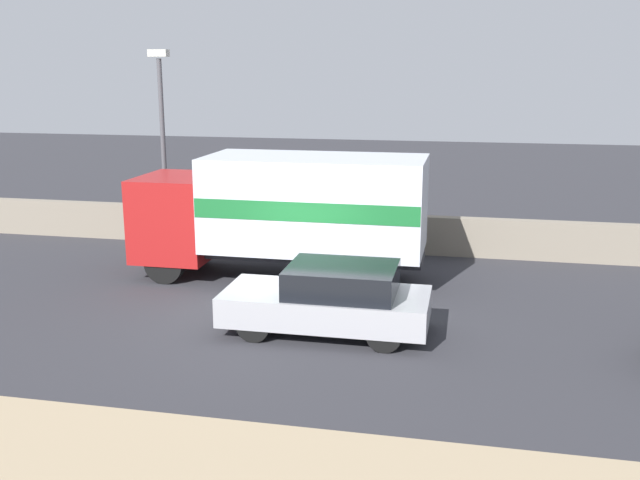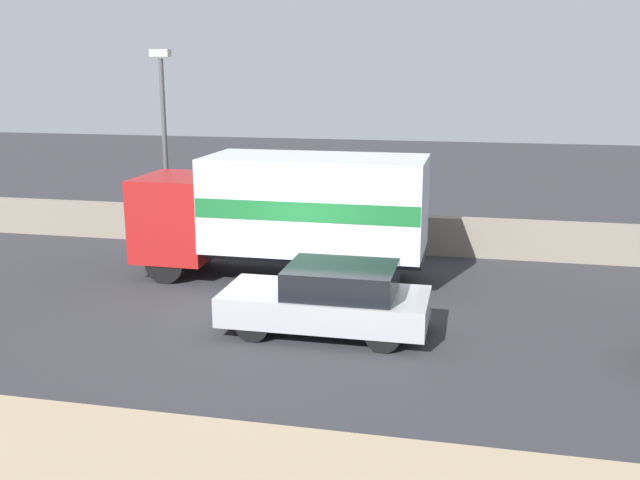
{
  "view_description": "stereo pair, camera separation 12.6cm",
  "coord_description": "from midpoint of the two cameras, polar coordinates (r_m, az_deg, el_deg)",
  "views": [
    {
      "loc": [
        3.58,
        -14.21,
        5.28
      ],
      "look_at": [
        0.35,
        1.14,
        1.51
      ],
      "focal_mm": 40.0,
      "sensor_mm": 36.0,
      "label": 1
    },
    {
      "loc": [
        3.7,
        -14.19,
        5.28
      ],
      "look_at": [
        0.35,
        1.14,
        1.51
      ],
      "focal_mm": 40.0,
      "sensor_mm": 36.0,
      "label": 2
    }
  ],
  "objects": [
    {
      "name": "stone_wall_backdrop",
      "position": [
        21.26,
        2.15,
        0.7
      ],
      "size": [
        60.0,
        0.35,
        1.13
      ],
      "color": "gray",
      "rests_on": "ground_plane"
    },
    {
      "name": "ground_plane",
      "position": [
        15.58,
        -1.94,
        -6.3
      ],
      "size": [
        80.0,
        80.0,
        0.0
      ],
      "primitive_type": "plane",
      "color": "#2D2D33"
    },
    {
      "name": "street_lamp",
      "position": [
        21.44,
        -12.18,
        8.3
      ],
      "size": [
        0.56,
        0.28,
        5.82
      ],
      "color": "#4C4C51",
      "rests_on": "ground_plane"
    },
    {
      "name": "box_truck",
      "position": [
        18.04,
        -2.34,
        2.48
      ],
      "size": [
        7.36,
        2.54,
        3.18
      ],
      "rotation": [
        0.0,
        0.0,
        3.14
      ],
      "color": "maroon",
      "rests_on": "ground_plane"
    },
    {
      "name": "car_hatchback",
      "position": [
        14.56,
        1.04,
        -4.73
      ],
      "size": [
        4.19,
        1.86,
        1.43
      ],
      "rotation": [
        0.0,
        0.0,
        3.14
      ],
      "color": "#9E9EA3",
      "rests_on": "ground_plane"
    }
  ]
}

